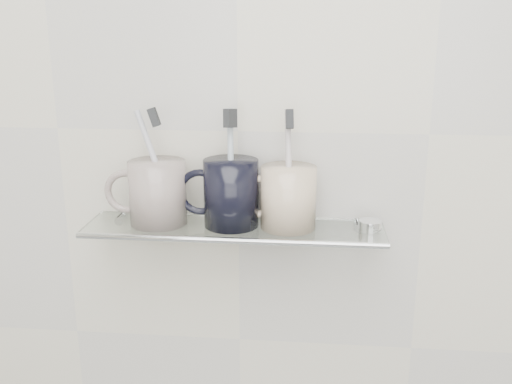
# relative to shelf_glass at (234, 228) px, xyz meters

# --- Properties ---
(wall_back) EXTENTS (2.50, 0.00, 2.50)m
(wall_back) POSITION_rel_shelf_glass_xyz_m (0.00, 0.06, 0.15)
(wall_back) COLOR beige
(wall_back) RESTS_ON ground
(shelf_glass) EXTENTS (0.50, 0.12, 0.01)m
(shelf_glass) POSITION_rel_shelf_glass_xyz_m (0.00, 0.00, 0.00)
(shelf_glass) COLOR silver
(shelf_glass) RESTS_ON wall_back
(shelf_rail) EXTENTS (0.50, 0.01, 0.01)m
(shelf_rail) POSITION_rel_shelf_glass_xyz_m (0.00, -0.06, 0.00)
(shelf_rail) COLOR silver
(shelf_rail) RESTS_ON shelf_glass
(bracket_left) EXTENTS (0.02, 0.03, 0.02)m
(bracket_left) POSITION_rel_shelf_glass_xyz_m (-0.21, 0.05, -0.01)
(bracket_left) COLOR silver
(bracket_left) RESTS_ON wall_back
(bracket_right) EXTENTS (0.02, 0.03, 0.02)m
(bracket_right) POSITION_rel_shelf_glass_xyz_m (0.21, 0.05, -0.01)
(bracket_right) COLOR silver
(bracket_right) RESTS_ON wall_back
(mug_left) EXTENTS (0.10, 0.10, 0.11)m
(mug_left) POSITION_rel_shelf_glass_xyz_m (-0.13, 0.00, 0.06)
(mug_left) COLOR silver
(mug_left) RESTS_ON shelf_glass
(mug_left_handle) EXTENTS (0.08, 0.01, 0.08)m
(mug_left_handle) POSITION_rel_shelf_glass_xyz_m (-0.18, 0.00, 0.06)
(mug_left_handle) COLOR silver
(mug_left_handle) RESTS_ON mug_left
(toothbrush_left) EXTENTS (0.07, 0.02, 0.18)m
(toothbrush_left) POSITION_rel_shelf_glass_xyz_m (-0.13, 0.00, 0.10)
(toothbrush_left) COLOR silver
(toothbrush_left) RESTS_ON mug_left
(bristles_left) EXTENTS (0.02, 0.02, 0.03)m
(bristles_left) POSITION_rel_shelf_glass_xyz_m (-0.13, 0.00, 0.19)
(bristles_left) COLOR #222426
(bristles_left) RESTS_ON toothbrush_left
(mug_center) EXTENTS (0.11, 0.11, 0.11)m
(mug_center) POSITION_rel_shelf_glass_xyz_m (-0.00, 0.00, 0.06)
(mug_center) COLOR black
(mug_center) RESTS_ON shelf_glass
(mug_center_handle) EXTENTS (0.08, 0.01, 0.08)m
(mug_center_handle) POSITION_rel_shelf_glass_xyz_m (-0.06, 0.00, 0.06)
(mug_center_handle) COLOR black
(mug_center_handle) RESTS_ON mug_center
(toothbrush_center) EXTENTS (0.02, 0.04, 0.19)m
(toothbrush_center) POSITION_rel_shelf_glass_xyz_m (-0.00, 0.00, 0.10)
(toothbrush_center) COLOR #9CB4C2
(toothbrush_center) RESTS_ON mug_center
(bristles_center) EXTENTS (0.02, 0.03, 0.03)m
(bristles_center) POSITION_rel_shelf_glass_xyz_m (-0.00, 0.00, 0.19)
(bristles_center) COLOR #222426
(bristles_center) RESTS_ON toothbrush_center
(mug_right) EXTENTS (0.11, 0.11, 0.10)m
(mug_right) POSITION_rel_shelf_glass_xyz_m (0.09, 0.00, 0.06)
(mug_right) COLOR beige
(mug_right) RESTS_ON shelf_glass
(mug_right_handle) EXTENTS (0.07, 0.01, 0.07)m
(mug_right_handle) POSITION_rel_shelf_glass_xyz_m (0.04, 0.00, 0.06)
(mug_right_handle) COLOR beige
(mug_right_handle) RESTS_ON mug_right
(toothbrush_right) EXTENTS (0.02, 0.05, 0.19)m
(toothbrush_right) POSITION_rel_shelf_glass_xyz_m (0.09, 0.00, 0.10)
(toothbrush_right) COLOR #BAA8A5
(toothbrush_right) RESTS_ON mug_right
(bristles_right) EXTENTS (0.02, 0.03, 0.03)m
(bristles_right) POSITION_rel_shelf_glass_xyz_m (0.09, 0.00, 0.19)
(bristles_right) COLOR #222426
(bristles_right) RESTS_ON toothbrush_right
(chrome_cap) EXTENTS (0.04, 0.04, 0.02)m
(chrome_cap) POSITION_rel_shelf_glass_xyz_m (0.23, 0.00, 0.01)
(chrome_cap) COLOR silver
(chrome_cap) RESTS_ON shelf_glass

